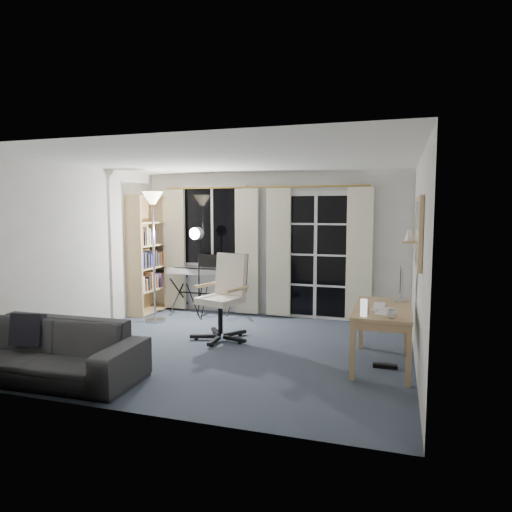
{
  "coord_description": "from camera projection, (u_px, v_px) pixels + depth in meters",
  "views": [
    {
      "loc": [
        2.02,
        -5.35,
        1.78
      ],
      "look_at": [
        0.24,
        0.35,
        1.17
      ],
      "focal_mm": 32.0,
      "sensor_mm": 36.0,
      "label": 1
    }
  ],
  "objects": [
    {
      "name": "sofa",
      "position": [
        44.0,
        341.0,
        4.8
      ],
      "size": [
        2.09,
        0.66,
        0.81
      ],
      "rotation": [
        0.0,
        0.0,
        0.03
      ],
      "color": "#29292C",
      "rests_on": "floor"
    },
    {
      "name": "monitor",
      "position": [
        402.0,
        280.0,
        5.53
      ],
      "size": [
        0.16,
        0.48,
        0.42
      ],
      "rotation": [
        0.0,
        0.0,
        -0.0
      ],
      "color": "silver",
      "rests_on": "desk"
    },
    {
      "name": "wall_shelf",
      "position": [
        409.0,
        238.0,
        6.07
      ],
      "size": [
        0.16,
        0.3,
        0.18
      ],
      "color": "tan",
      "rests_on": "floor"
    },
    {
      "name": "bookshelf",
      "position": [
        147.0,
        257.0,
        7.88
      ],
      "size": [
        0.36,
        0.95,
        2.03
      ],
      "rotation": [
        0.0,
        0.0,
        -0.04
      ],
      "color": "tan",
      "rests_on": "floor"
    },
    {
      "name": "mug",
      "position": [
        392.0,
        313.0,
        4.68
      ],
      "size": [
        0.11,
        0.09,
        0.11
      ],
      "primitive_type": "imported",
      "rotation": [
        0.0,
        0.0,
        -0.0
      ],
      "color": "silver",
      "rests_on": "desk"
    },
    {
      "name": "desk",
      "position": [
        383.0,
        315.0,
        5.2
      ],
      "size": [
        0.63,
        1.26,
        0.67
      ],
      "rotation": [
        0.0,
        0.0,
        -0.0
      ],
      "color": "tan",
      "rests_on": "floor"
    },
    {
      "name": "keyboard_piano",
      "position": [
        206.0,
        272.0,
        7.72
      ],
      "size": [
        1.33,
        0.67,
        0.96
      ],
      "rotation": [
        0.0,
        0.0,
        -0.03
      ],
      "color": "black",
      "rests_on": "floor"
    },
    {
      "name": "wall_mirror",
      "position": [
        419.0,
        232.0,
        4.71
      ],
      "size": [
        0.04,
        0.94,
        0.74
      ],
      "color": "tan",
      "rests_on": "floor"
    },
    {
      "name": "framed_print",
      "position": [
        416.0,
        225.0,
        5.56
      ],
      "size": [
        0.03,
        0.42,
        0.32
      ],
      "color": "tan",
      "rests_on": "floor"
    },
    {
      "name": "studio_light",
      "position": [
        197.0,
        244.0,
        7.38
      ],
      "size": [
        0.31,
        0.32,
        1.53
      ],
      "rotation": [
        0.0,
        0.0,
        -0.19
      ],
      "color": "black",
      "rests_on": "floor"
    },
    {
      "name": "office_chair",
      "position": [
        226.0,
        289.0,
        6.31
      ],
      "size": [
        0.82,
        0.82,
        1.17
      ],
      "rotation": [
        0.0,
        0.0,
        -0.3
      ],
      "color": "black",
      "rests_on": "floor"
    },
    {
      "name": "floor",
      "position": [
        230.0,
        349.0,
        5.86
      ],
      "size": [
        4.5,
        4.0,
        0.02
      ],
      "primitive_type": "cube",
      "color": "#394453",
      "rests_on": "ground"
    },
    {
      "name": "french_door",
      "position": [
        316.0,
        256.0,
        7.41
      ],
      "size": [
        1.32,
        0.09,
        2.11
      ],
      "color": "white",
      "rests_on": "floor"
    },
    {
      "name": "window",
      "position": [
        213.0,
        226.0,
        7.89
      ],
      "size": [
        1.2,
        0.08,
        1.4
      ],
      "color": "white",
      "rests_on": "floor"
    },
    {
      "name": "curtains",
      "position": [
        262.0,
        251.0,
        7.58
      ],
      "size": [
        3.6,
        0.07,
        2.13
      ],
      "color": "gold",
      "rests_on": "floor"
    },
    {
      "name": "torchiere_lamp",
      "position": [
        153.0,
        218.0,
        7.13
      ],
      "size": [
        0.38,
        0.38,
        2.06
      ],
      "rotation": [
        0.0,
        0.0,
        -0.17
      ],
      "color": "#B2B2B7",
      "rests_on": "floor"
    },
    {
      "name": "desk_clutter",
      "position": [
        377.0,
        324.0,
        5.02
      ],
      "size": [
        0.4,
        0.76,
        0.85
      ],
      "rotation": [
        0.0,
        0.0,
        -0.0
      ],
      "color": "white",
      "rests_on": "desk"
    }
  ]
}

